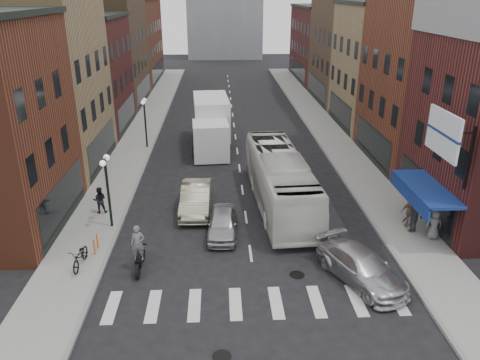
{
  "coord_description": "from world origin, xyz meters",
  "views": [
    {
      "loc": [
        -1.46,
        -19.07,
        12.07
      ],
      "look_at": [
        -0.36,
        4.61,
        2.47
      ],
      "focal_mm": 35.0,
      "sensor_mm": 36.0,
      "label": 1
    }
  ],
  "objects_px": {
    "bike_rack": "(96,244)",
    "ped_right_b": "(411,211)",
    "parked_bicycle": "(80,256)",
    "box_truck": "(211,124)",
    "ped_right_a": "(414,215)",
    "billboard_sign": "(445,135)",
    "ped_left_solo": "(100,200)",
    "transit_bus": "(280,180)",
    "motorcycle_rider": "(139,250)",
    "curb_car": "(361,267)",
    "streetlamp_far": "(145,114)",
    "streetlamp_near": "(107,179)",
    "ped_right_c": "(434,224)",
    "sedan_left_far": "(196,198)",
    "sedan_left_near": "(222,223)"
  },
  "relations": [
    {
      "from": "transit_bus",
      "to": "bike_rack",
      "type": "bearing_deg",
      "value": -154.45
    },
    {
      "from": "curb_car",
      "to": "billboard_sign",
      "type": "bearing_deg",
      "value": 3.91
    },
    {
      "from": "bike_rack",
      "to": "streetlamp_far",
      "type": "bearing_deg",
      "value": 89.31
    },
    {
      "from": "sedan_left_near",
      "to": "ped_right_b",
      "type": "distance_m",
      "value": 10.17
    },
    {
      "from": "streetlamp_far",
      "to": "box_truck",
      "type": "height_order",
      "value": "streetlamp_far"
    },
    {
      "from": "ped_left_solo",
      "to": "ped_right_a",
      "type": "relative_size",
      "value": 0.83
    },
    {
      "from": "box_truck",
      "to": "transit_bus",
      "type": "bearing_deg",
      "value": -73.63
    },
    {
      "from": "sedan_left_near",
      "to": "streetlamp_far",
      "type": "bearing_deg",
      "value": 114.89
    },
    {
      "from": "ped_right_b",
      "to": "ped_right_c",
      "type": "bearing_deg",
      "value": 119.31
    },
    {
      "from": "ped_left_solo",
      "to": "billboard_sign",
      "type": "bearing_deg",
      "value": 155.88
    },
    {
      "from": "parked_bicycle",
      "to": "ped_left_solo",
      "type": "bearing_deg",
      "value": 96.57
    },
    {
      "from": "billboard_sign",
      "to": "ped_left_solo",
      "type": "height_order",
      "value": "billboard_sign"
    },
    {
      "from": "ped_left_solo",
      "to": "streetlamp_near",
      "type": "bearing_deg",
      "value": 112.73
    },
    {
      "from": "streetlamp_far",
      "to": "parked_bicycle",
      "type": "xyz_separation_m",
      "value": [
        -0.58,
        -18.01,
        -2.25
      ]
    },
    {
      "from": "bike_rack",
      "to": "curb_car",
      "type": "xyz_separation_m",
      "value": [
        12.35,
        -2.87,
        0.16
      ]
    },
    {
      "from": "transit_bus",
      "to": "curb_car",
      "type": "height_order",
      "value": "transit_bus"
    },
    {
      "from": "bike_rack",
      "to": "ped_right_b",
      "type": "bearing_deg",
      "value": 6.38
    },
    {
      "from": "sedan_left_near",
      "to": "ped_left_solo",
      "type": "height_order",
      "value": "ped_left_solo"
    },
    {
      "from": "streetlamp_far",
      "to": "box_truck",
      "type": "bearing_deg",
      "value": 1.37
    },
    {
      "from": "billboard_sign",
      "to": "curb_car",
      "type": "xyz_separation_m",
      "value": [
        -3.83,
        -2.07,
        -5.42
      ]
    },
    {
      "from": "box_truck",
      "to": "ped_right_a",
      "type": "bearing_deg",
      "value": -58.8
    },
    {
      "from": "sedan_left_far",
      "to": "ped_right_b",
      "type": "height_order",
      "value": "ped_right_b"
    },
    {
      "from": "parked_bicycle",
      "to": "ped_right_b",
      "type": "distance_m",
      "value": 17.07
    },
    {
      "from": "sedan_left_far",
      "to": "curb_car",
      "type": "bearing_deg",
      "value": -43.51
    },
    {
      "from": "sedan_left_near",
      "to": "ped_right_b",
      "type": "xyz_separation_m",
      "value": [
        10.16,
        0.13,
        0.41
      ]
    },
    {
      "from": "streetlamp_near",
      "to": "ped_right_a",
      "type": "relative_size",
      "value": 2.17
    },
    {
      "from": "streetlamp_far",
      "to": "ped_right_a",
      "type": "height_order",
      "value": "streetlamp_far"
    },
    {
      "from": "box_truck",
      "to": "transit_bus",
      "type": "xyz_separation_m",
      "value": [
        4.2,
        -11.48,
        -0.31
      ]
    },
    {
      "from": "ped_left_solo",
      "to": "box_truck",
      "type": "bearing_deg",
      "value": -123.93
    },
    {
      "from": "curb_car",
      "to": "parked_bicycle",
      "type": "height_order",
      "value": "curb_car"
    },
    {
      "from": "ped_right_a",
      "to": "ped_right_b",
      "type": "distance_m",
      "value": 0.5
    },
    {
      "from": "sedan_left_near",
      "to": "bike_rack",
      "type": "bearing_deg",
      "value": -161.73
    },
    {
      "from": "streetlamp_far",
      "to": "ped_right_b",
      "type": "relative_size",
      "value": 2.23
    },
    {
      "from": "billboard_sign",
      "to": "bike_rack",
      "type": "relative_size",
      "value": 4.62
    },
    {
      "from": "transit_bus",
      "to": "box_truck",
      "type": "bearing_deg",
      "value": 106.82
    },
    {
      "from": "streetlamp_far",
      "to": "box_truck",
      "type": "xyz_separation_m",
      "value": [
        5.31,
        0.13,
        -0.97
      ]
    },
    {
      "from": "ped_right_b",
      "to": "ped_right_c",
      "type": "xyz_separation_m",
      "value": [
        0.71,
        -1.33,
        -0.1
      ]
    },
    {
      "from": "bike_rack",
      "to": "box_truck",
      "type": "relative_size",
      "value": 0.09
    },
    {
      "from": "sedan_left_far",
      "to": "motorcycle_rider",
      "type": "bearing_deg",
      "value": -109.52
    },
    {
      "from": "ped_right_a",
      "to": "ped_right_c",
      "type": "xyz_separation_m",
      "value": [
        0.77,
        -0.83,
        -0.12
      ]
    },
    {
      "from": "sedan_left_far",
      "to": "box_truck",
      "type": "bearing_deg",
      "value": 87.46
    },
    {
      "from": "parked_bicycle",
      "to": "ped_right_c",
      "type": "distance_m",
      "value": 17.58
    },
    {
      "from": "transit_bus",
      "to": "ped_right_c",
      "type": "relative_size",
      "value": 7.1
    },
    {
      "from": "streetlamp_far",
      "to": "ped_right_b",
      "type": "distance_m",
      "value": 22.06
    },
    {
      "from": "billboard_sign",
      "to": "streetlamp_far",
      "type": "bearing_deg",
      "value": 132.41
    },
    {
      "from": "sedan_left_far",
      "to": "ped_right_c",
      "type": "xyz_separation_m",
      "value": [
        12.39,
        -4.19,
        0.18
      ]
    },
    {
      "from": "motorcycle_rider",
      "to": "curb_car",
      "type": "bearing_deg",
      "value": -8.7
    },
    {
      "from": "streetlamp_near",
      "to": "ped_right_a",
      "type": "xyz_separation_m",
      "value": [
        16.13,
        -1.37,
        -1.82
      ]
    },
    {
      "from": "bike_rack",
      "to": "parked_bicycle",
      "type": "distance_m",
      "value": 1.37
    },
    {
      "from": "sedan_left_near",
      "to": "ped_right_c",
      "type": "xyz_separation_m",
      "value": [
        10.87,
        -1.19,
        0.31
      ]
    }
  ]
}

